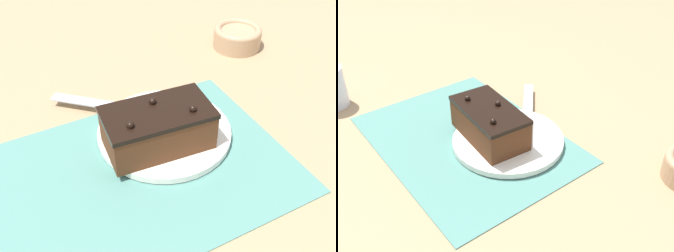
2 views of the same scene
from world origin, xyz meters
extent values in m
plane|color=#9E7F5B|center=(0.00, 0.00, 0.00)|extent=(3.00, 3.00, 0.00)
cube|color=slate|center=(0.00, 0.00, 0.00)|extent=(0.46, 0.34, 0.00)
cylinder|color=white|center=(-0.07, -0.06, 0.01)|extent=(0.23, 0.23, 0.01)
cube|color=#512D19|center=(-0.04, -0.03, 0.05)|extent=(0.18, 0.11, 0.06)
cube|color=black|center=(-0.04, -0.03, 0.08)|extent=(0.18, 0.11, 0.01)
sphere|color=black|center=(-0.09, -0.01, 0.09)|extent=(0.01, 0.01, 0.01)
sphere|color=black|center=(-0.04, -0.05, 0.09)|extent=(0.01, 0.01, 0.01)
sphere|color=black|center=(0.01, -0.02, 0.09)|extent=(0.01, 0.01, 0.01)
cube|color=slate|center=(-0.08, -0.10, 0.02)|extent=(0.07, 0.07, 0.01)
cube|color=#B7BABF|center=(0.02, -0.18, 0.02)|extent=(0.14, 0.13, 0.00)
camera|label=1|loc=(0.17, 0.40, 0.46)|focal=42.00mm
camera|label=2|loc=(-0.58, 0.35, 0.49)|focal=42.00mm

